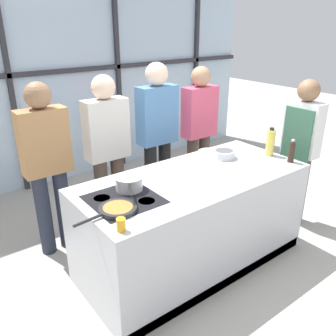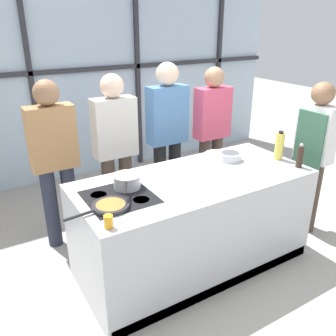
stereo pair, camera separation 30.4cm
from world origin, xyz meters
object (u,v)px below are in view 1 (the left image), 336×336
spectator_center_right (157,132)px  frying_pan (117,209)px  chef (300,144)px  white_plate (210,152)px  mixing_bowl (224,154)px  spectator_far_right (199,127)px  spectator_center_left (107,147)px  spectator_far_left (47,161)px  saucepan (129,183)px  juice_glass_near (121,225)px  oil_bottle (270,142)px  pepper_grinder (292,152)px

spectator_center_right → frying_pan: (-1.17, -1.12, -0.09)m
chef → white_plate: 1.02m
mixing_bowl → spectator_far_right: bearing=63.4°
spectator_center_left → frying_pan: spectator_center_left is taller
spectator_far_left → saucepan: bearing=112.3°
chef → mixing_bowl: (-0.90, 0.27, 0.01)m
spectator_far_right → juice_glass_near: bearing=35.6°
white_plate → oil_bottle: bearing=-43.1°
mixing_bowl → pepper_grinder: pepper_grinder is taller
spectator_far_right → white_plate: size_ratio=6.72×
spectator_far_left → spectator_center_right: 1.27m
chef → juice_glass_near: chef is taller
mixing_bowl → frying_pan: bearing=-168.2°
saucepan → mixing_bowl: 1.13m
pepper_grinder → juice_glass_near: bearing=-178.1°
frying_pan → oil_bottle: bearing=2.0°
white_plate → oil_bottle: (0.44, -0.41, 0.13)m
spectator_center_right → pepper_grinder: bearing=116.5°
juice_glass_near → oil_bottle: bearing=9.1°
spectator_far_right → spectator_center_right: bearing=-0.0°
spectator_center_right → juice_glass_near: 1.87m
spectator_far_right → oil_bottle: bearing=90.3°
mixing_bowl → pepper_grinder: size_ratio=0.93×
spectator_center_left → frying_pan: bearing=64.6°
juice_glass_near → spectator_center_left: bearing=64.9°
chef → oil_bottle: 0.49m
spectator_center_right → frying_pan: bearing=43.9°
spectator_far_right → saucepan: (-1.54, -0.87, 0.01)m
white_plate → oil_bottle: oil_bottle is taller
spectator_center_left → spectator_center_right: bearing=-180.0°
spectator_far_left → spectator_far_right: spectator_far_left is taller
chef → spectator_center_right: (-1.11, 1.10, 0.08)m
spectator_center_left → spectator_far_right: (1.27, -0.00, -0.01)m
oil_bottle → mixing_bowl: bearing=152.0°
spectator_center_right → oil_bottle: spectator_center_right is taller
saucepan → spectator_far_left: bearing=112.3°
spectator_far_left → oil_bottle: size_ratio=5.88×
spectator_far_right → pepper_grinder: bearing=90.7°
chef → juice_glass_near: (-2.39, -0.26, 0.01)m
mixing_bowl → pepper_grinder: bearing=-47.4°
spectator_far_right → frying_pan: size_ratio=3.38×
spectator_center_left → spectator_far_right: spectator_center_left is taller
pepper_grinder → juice_glass_near: pepper_grinder is taller
spectator_far_left → frying_pan: size_ratio=3.40×
spectator_far_right → pepper_grinder: 1.30m
pepper_grinder → spectator_center_left: bearing=134.6°
frying_pan → oil_bottle: oil_bottle is taller
saucepan → white_plate: saucepan is taller
pepper_grinder → saucepan: bearing=164.6°
spectator_far_left → spectator_center_right: size_ratio=0.96×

